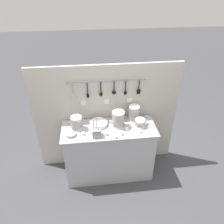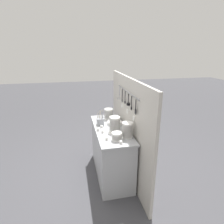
{
  "view_description": "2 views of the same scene",
  "coord_description": "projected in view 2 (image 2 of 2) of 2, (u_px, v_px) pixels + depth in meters",
  "views": [
    {
      "loc": [
        -0.24,
        -2.37,
        2.64
      ],
      "look_at": [
        0.05,
        0.04,
        1.08
      ],
      "focal_mm": 35.0,
      "sensor_mm": 36.0,
      "label": 1
    },
    {
      "loc": [
        2.72,
        -0.56,
        2.05
      ],
      "look_at": [
        -0.01,
        0.02,
        1.11
      ],
      "focal_mm": 30.0,
      "sensor_mm": 36.0,
      "label": 2
    }
  ],
  "objects": [
    {
      "name": "cup_edge_near",
      "position": [
        121.0,
        142.0,
        2.5
      ],
      "size": [
        0.04,
        0.04,
        0.04
      ],
      "color": "white",
      "rests_on": "counter"
    },
    {
      "name": "counter",
      "position": [
        111.0,
        151.0,
        3.15
      ],
      "size": [
        1.29,
        0.52,
        0.85
      ],
      "color": "#ADAFB5",
      "rests_on": "ground"
    },
    {
      "name": "cup_edge_far",
      "position": [
        98.0,
        130.0,
        2.9
      ],
      "size": [
        0.04,
        0.04,
        0.04
      ],
      "color": "white",
      "rests_on": "counter"
    },
    {
      "name": "cup_mid_row",
      "position": [
        102.0,
        127.0,
        3.01
      ],
      "size": [
        0.04,
        0.04,
        0.04
      ],
      "color": "white",
      "rests_on": "counter"
    },
    {
      "name": "bowl_stack_back_corner",
      "position": [
        109.0,
        114.0,
        3.39
      ],
      "size": [
        0.15,
        0.15,
        0.19
      ],
      "color": "white",
      "rests_on": "counter"
    },
    {
      "name": "bowl_stack_wide_centre",
      "position": [
        127.0,
        130.0,
        2.66
      ],
      "size": [
        0.15,
        0.15,
        0.23
      ],
      "color": "white",
      "rests_on": "counter"
    },
    {
      "name": "bowl_stack_tall_left",
      "position": [
        115.0,
        124.0,
        2.86
      ],
      "size": [
        0.16,
        0.16,
        0.23
      ],
      "color": "white",
      "rests_on": "counter"
    },
    {
      "name": "bowl_stack_nested_right",
      "position": [
        117.0,
        136.0,
        2.6
      ],
      "size": [
        0.14,
        0.14,
        0.11
      ],
      "color": "white",
      "rests_on": "counter"
    },
    {
      "name": "cup_back_right",
      "position": [
        101.0,
        120.0,
        3.31
      ],
      "size": [
        0.04,
        0.04,
        0.04
      ],
      "color": "white",
      "rests_on": "counter"
    },
    {
      "name": "cup_beside_plates",
      "position": [
        103.0,
        132.0,
        2.83
      ],
      "size": [
        0.04,
        0.04,
        0.04
      ],
      "color": "white",
      "rests_on": "counter"
    },
    {
      "name": "back_wall",
      "position": [
        128.0,
        128.0,
        3.08
      ],
      "size": [
        2.09,
        0.11,
        1.65
      ],
      "color": "#BCB7AD",
      "rests_on": "ground"
    },
    {
      "name": "steel_mixing_bowl",
      "position": [
        100.0,
        117.0,
        3.45
      ],
      "size": [
        0.13,
        0.13,
        0.03
      ],
      "color": "#93969E",
      "rests_on": "counter"
    },
    {
      "name": "cup_front_right",
      "position": [
        115.0,
        134.0,
        2.75
      ],
      "size": [
        0.04,
        0.04,
        0.04
      ],
      "color": "white",
      "rests_on": "counter"
    },
    {
      "name": "cup_front_left",
      "position": [
        119.0,
        127.0,
        2.99
      ],
      "size": [
        0.04,
        0.04,
        0.04
      ],
      "color": "white",
      "rests_on": "counter"
    },
    {
      "name": "cup_by_caddy",
      "position": [
        107.0,
        139.0,
        2.6
      ],
      "size": [
        0.04,
        0.04,
        0.04
      ],
      "color": "white",
      "rests_on": "counter"
    },
    {
      "name": "cutlery_caddy",
      "position": [
        100.0,
        121.0,
        3.13
      ],
      "size": [
        0.11,
        0.11,
        0.27
      ],
      "color": "#93969E",
      "rests_on": "counter"
    },
    {
      "name": "plate_stack",
      "position": [
        114.0,
        123.0,
        3.15
      ],
      "size": [
        0.24,
        0.24,
        0.05
      ],
      "color": "white",
      "rests_on": "counter"
    },
    {
      "name": "cup_back_left",
      "position": [
        110.0,
        133.0,
        2.78
      ],
      "size": [
        0.04,
        0.04,
        0.04
      ],
      "color": "white",
      "rests_on": "counter"
    },
    {
      "name": "cup_centre",
      "position": [
        124.0,
        130.0,
        2.87
      ],
      "size": [
        0.04,
        0.04,
        0.04
      ],
      "color": "white",
      "rests_on": "counter"
    },
    {
      "name": "ground_plane",
      "position": [
        111.0,
        172.0,
        3.28
      ],
      "size": [
        20.0,
        20.0,
        0.0
      ],
      "primitive_type": "plane",
      "color": "#424247"
    }
  ]
}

